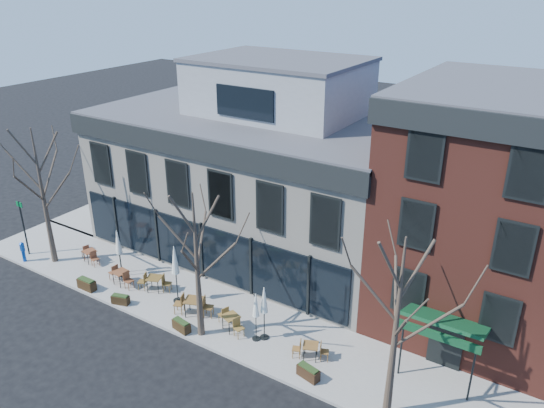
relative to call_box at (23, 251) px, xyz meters
The scene contains 25 objects.
ground 10.79m from the call_box, 22.83° to the left, with size 120.00×120.00×0.00m, color black.
sidewalk_front 13.35m from the call_box, ahead, with size 33.50×4.70×0.15m, color gray.
sidewalk_side 10.29m from the call_box, 97.45° to the left, with size 4.50×12.00×0.15m, color gray.
corner_building 14.16m from the call_box, 42.77° to the left, with size 18.39×10.39×11.10m.
red_brick_building 25.15m from the call_box, 21.78° to the left, with size 8.20×11.78×11.18m.
tree_corner 3.84m from the call_box, 34.16° to the left, with size 3.93×3.98×7.92m.
tree_mid 13.27m from the call_box, ahead, with size 3.50×3.55×7.04m.
tree_right 22.17m from the call_box, ahead, with size 3.72×3.77×7.48m.
sign_pole 1.54m from the call_box, 130.61° to the left, with size 0.50×0.10×3.40m.
call_box is the anchor object (origin of this frame).
cafe_set_0 3.84m from the call_box, 31.84° to the left, with size 1.69×0.80×0.87m.
cafe_set_1 6.72m from the call_box, 11.06° to the left, with size 1.84×0.80×0.95m.
cafe_set_2 8.73m from the call_box, 11.93° to the left, with size 1.85×1.14×0.96m.
cafe_set_3 11.73m from the call_box, ahead, with size 2.04×1.20×1.05m.
cafe_set_4 13.96m from the call_box, ahead, with size 1.80×1.03×0.93m.
cafe_set_5 18.04m from the call_box, ahead, with size 1.65×1.01×0.86m.
umbrella_0 6.16m from the call_box, 20.64° to the left, with size 0.41×0.41×2.59m.
umbrella_1 6.38m from the call_box, 17.77° to the left, with size 0.42×0.42×2.65m.
umbrella_2 10.47m from the call_box, ahead, with size 0.50×0.50×3.13m.
umbrella_3 15.38m from the call_box, ahead, with size 0.39×0.39×2.42m.
umbrella_4 15.67m from the call_box, ahead, with size 0.43×0.43×2.68m.
planter_0 5.43m from the call_box, ahead, with size 1.07×0.44×0.59m.
planter_1 7.95m from the call_box, ahead, with size 0.96×0.60×0.50m.
planter_2 11.99m from the call_box, ahead, with size 1.01×0.54×0.53m.
planter_3 18.50m from the call_box, ahead, with size 1.05×0.60×0.55m.
Camera 1 is at (16.55, -19.04, 15.39)m, focal length 35.00 mm.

